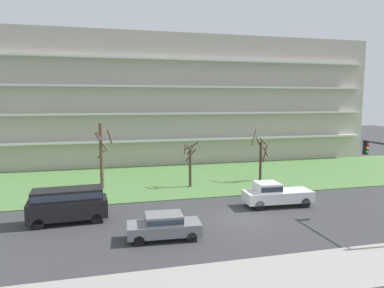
{
  "coord_description": "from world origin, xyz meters",
  "views": [
    {
      "loc": [
        -9.24,
        -22.22,
        8.31
      ],
      "look_at": [
        -2.27,
        6.0,
        4.74
      ],
      "focal_mm": 32.87,
      "sensor_mm": 36.0,
      "label": 1
    }
  ],
  "objects": [
    {
      "name": "tree_left",
      "position": [
        -1.44,
        10.17,
        2.34
      ],
      "size": [
        1.61,
        1.43,
        4.41
      ],
      "color": "#4C3828",
      "rests_on": "ground"
    },
    {
      "name": "apartment_building",
      "position": [
        0.0,
        27.67,
        8.43
      ],
      "size": [
        54.9,
        12.3,
        16.86
      ],
      "color": "#B2A899",
      "rests_on": "ground"
    },
    {
      "name": "grass_lawn_strip",
      "position": [
        0.0,
        14.0,
        0.04
      ],
      "size": [
        80.0,
        16.0,
        0.08
      ],
      "primitive_type": "cube",
      "color": "#547F42",
      "rests_on": "ground"
    },
    {
      "name": "ground",
      "position": [
        0.0,
        0.0,
        0.0
      ],
      "size": [
        160.0,
        160.0,
        0.0
      ],
      "primitive_type": "plane",
      "color": "#38383A"
    },
    {
      "name": "tree_center",
      "position": [
        6.24,
        10.86,
        2.55
      ],
      "size": [
        1.92,
        1.91,
        5.41
      ],
      "color": "#423023",
      "rests_on": "ground"
    },
    {
      "name": "sidewalk_curb_near",
      "position": [
        0.0,
        -8.0,
        0.07
      ],
      "size": [
        80.0,
        4.0,
        0.15
      ],
      "primitive_type": "cube",
      "color": "#99968E",
      "rests_on": "ground"
    },
    {
      "name": "tree_far_left",
      "position": [
        -9.65,
        11.37,
        3.37
      ],
      "size": [
        1.66,
        1.75,
        6.26
      ],
      "color": "brown",
      "rests_on": "ground"
    },
    {
      "name": "pickup_white_center_left",
      "position": [
        3.64,
        2.51,
        1.02
      ],
      "size": [
        5.49,
        2.26,
        1.95
      ],
      "rotation": [
        0.0,
        0.0,
        3.09
      ],
      "color": "white",
      "rests_on": "ground"
    },
    {
      "name": "van_black_center_right",
      "position": [
        -11.89,
        2.5,
        1.4
      ],
      "size": [
        5.31,
        2.3,
        2.36
      ],
      "rotation": [
        0.0,
        0.0,
        3.2
      ],
      "color": "black",
      "rests_on": "ground"
    },
    {
      "name": "sedan_gray_near_left",
      "position": [
        -5.98,
        -2.0,
        0.87
      ],
      "size": [
        4.49,
        2.03,
        1.57
      ],
      "rotation": [
        0.0,
        0.0,
        -0.05
      ],
      "color": "slate",
      "rests_on": "ground"
    }
  ]
}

